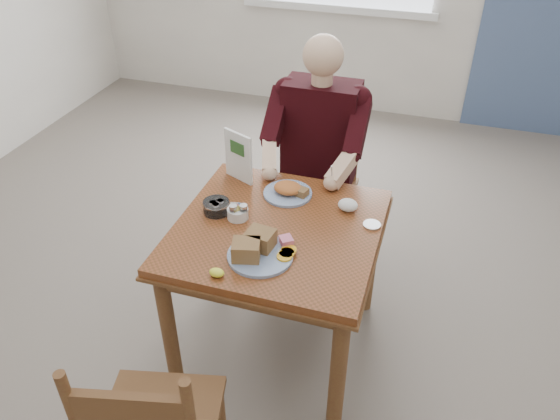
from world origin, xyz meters
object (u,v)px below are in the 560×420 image
(table, at_px, (277,246))
(diner, at_px, (317,143))
(chair_far, at_px, (319,186))
(near_plate, at_px, (258,249))
(far_plate, at_px, (289,191))

(table, bearing_deg, diner, 90.00)
(table, bearing_deg, chair_far, 90.00)
(near_plate, xyz_separation_m, far_plate, (-0.01, 0.48, -0.01))
(diner, height_order, far_plate, diner)
(table, xyz_separation_m, far_plate, (-0.03, 0.26, 0.14))
(table, distance_m, near_plate, 0.26)
(table, height_order, far_plate, far_plate)
(table, distance_m, far_plate, 0.30)
(chair_far, relative_size, near_plate, 3.11)
(chair_far, distance_m, near_plate, 1.06)
(chair_far, xyz_separation_m, diner, (0.00, -0.09, 0.33))
(far_plate, bearing_deg, diner, 86.68)
(far_plate, bearing_deg, chair_far, 87.24)
(table, bearing_deg, near_plate, -93.87)
(near_plate, relative_size, far_plate, 1.02)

